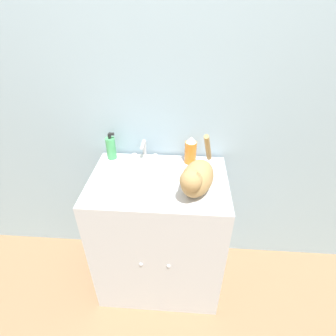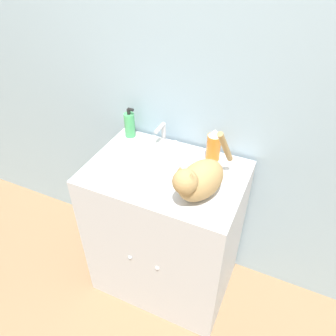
{
  "view_description": "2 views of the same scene",
  "coord_description": "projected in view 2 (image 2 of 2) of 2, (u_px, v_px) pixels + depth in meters",
  "views": [
    {
      "loc": [
        0.14,
        -0.92,
        1.79
      ],
      "look_at": [
        0.06,
        0.21,
        1.02
      ],
      "focal_mm": 28.0,
      "sensor_mm": 36.0,
      "label": 1
    },
    {
      "loc": [
        0.54,
        -0.87,
        1.92
      ],
      "look_at": [
        0.04,
        0.21,
        0.97
      ],
      "focal_mm": 35.0,
      "sensor_mm": 36.0,
      "label": 2
    }
  ],
  "objects": [
    {
      "name": "ground_plane",
      "position": [
        147.0,
        312.0,
        1.99
      ],
      "size": [
        8.0,
        8.0,
        0.0
      ],
      "primitive_type": "plane",
      "color": "#997551"
    },
    {
      "name": "faucet",
      "position": [
        163.0,
        136.0,
        1.76
      ],
      "size": [
        0.16,
        0.11,
        0.14
      ],
      "color": "silver",
      "rests_on": "vanity_cabinet"
    },
    {
      "name": "vanity_cabinet",
      "position": [
        166.0,
        231.0,
        1.9
      ],
      "size": [
        0.79,
        0.55,
        0.9
      ],
      "color": "silver",
      "rests_on": "ground_plane"
    },
    {
      "name": "spray_bottle",
      "position": [
        214.0,
        145.0,
        1.65
      ],
      "size": [
        0.07,
        0.07,
        0.18
      ],
      "color": "orange",
      "rests_on": "vanity_cabinet"
    },
    {
      "name": "sink_basin",
      "position": [
        150.0,
        157.0,
        1.67
      ],
      "size": [
        0.3,
        0.3,
        0.05
      ],
      "color": "silver",
      "rests_on": "vanity_cabinet"
    },
    {
      "name": "wall_back",
      "position": [
        191.0,
        81.0,
        1.63
      ],
      "size": [
        6.0,
        0.05,
        2.5
      ],
      "color": "#9EB7C6",
      "rests_on": "ground_plane"
    },
    {
      "name": "cat",
      "position": [
        199.0,
        179.0,
        1.42
      ],
      "size": [
        0.23,
        0.39,
        0.28
      ],
      "rotation": [
        0.0,
        0.0,
        -1.91
      ],
      "color": "tan",
      "rests_on": "vanity_cabinet"
    },
    {
      "name": "soap_bottle",
      "position": [
        130.0,
        125.0,
        1.83
      ],
      "size": [
        0.06,
        0.06,
        0.18
      ],
      "color": "#4CB266",
      "rests_on": "vanity_cabinet"
    }
  ]
}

